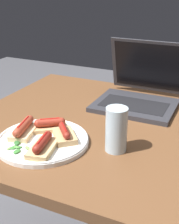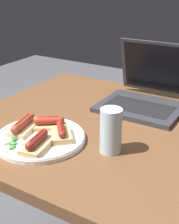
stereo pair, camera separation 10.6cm
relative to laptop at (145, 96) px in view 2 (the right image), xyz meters
The scene contains 9 objects.
desk 0.25m from the laptop, 87.12° to the right, with size 1.12×0.88×0.73m.
laptop is the anchor object (origin of this frame).
plate 0.48m from the laptop, 111.60° to the right, with size 0.29×0.29×0.02m.
sausage_toast_left 0.52m from the laptop, 105.10° to the right, with size 0.09×0.13×0.05m.
sausage_toast_middle 0.51m from the laptop, 119.35° to the right, with size 0.09×0.13×0.05m.
sausage_toast_right 0.42m from the laptop, 116.54° to the right, with size 0.12×0.11×0.04m.
sausage_toast_extra 0.43m from the laptop, 105.60° to the right, with size 0.12×0.12×0.04m.
salad_pile 0.57m from the laptop, 112.52° to the right, with size 0.07×0.07×0.01m.
drinking_glass 0.39m from the laptop, 83.10° to the right, with size 0.07×0.07×0.14m.
Camera 2 is at (0.40, -0.89, 1.22)m, focal length 50.00 mm.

